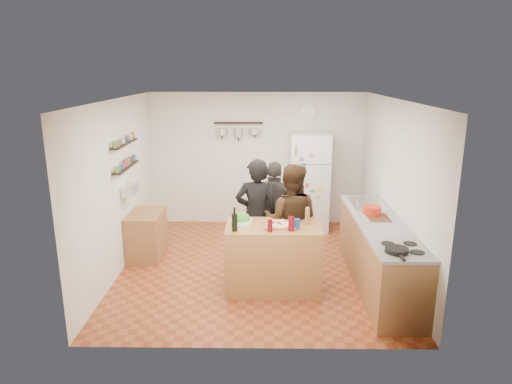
{
  "coord_description": "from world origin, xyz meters",
  "views": [
    {
      "loc": [
        0.08,
        -6.4,
        2.91
      ],
      "look_at": [
        0.0,
        0.1,
        1.15
      ],
      "focal_mm": 32.0,
      "sensor_mm": 36.0,
      "label": 1
    }
  ],
  "objects_px": {
    "salad_bowl": "(242,222)",
    "wine_bottle": "(235,223)",
    "person_center": "(291,221)",
    "skillet": "(397,250)",
    "person_left": "(257,216)",
    "person_back": "(275,211)",
    "fridge": "(309,182)",
    "prep_island": "(273,257)",
    "salt_canister": "(297,224)",
    "wall_clock": "(309,112)",
    "red_bowl": "(372,210)",
    "pepper_mill": "(307,217)",
    "side_table": "(147,235)",
    "counter_run": "(379,254)"
  },
  "relations": [
    {
      "from": "person_back",
      "to": "skillet",
      "type": "bearing_deg",
      "value": 132.4
    },
    {
      "from": "salad_bowl",
      "to": "person_left",
      "type": "distance_m",
      "value": 0.58
    },
    {
      "from": "person_center",
      "to": "skillet",
      "type": "bearing_deg",
      "value": 141.36
    },
    {
      "from": "person_back",
      "to": "wall_clock",
      "type": "xyz_separation_m",
      "value": [
        0.66,
        1.77,
        1.37
      ]
    },
    {
      "from": "prep_island",
      "to": "pepper_mill",
      "type": "relative_size",
      "value": 6.47
    },
    {
      "from": "prep_island",
      "to": "salt_canister",
      "type": "height_order",
      "value": "salt_canister"
    },
    {
      "from": "salt_canister",
      "to": "prep_island",
      "type": "bearing_deg",
      "value": 158.2
    },
    {
      "from": "person_center",
      "to": "red_bowl",
      "type": "relative_size",
      "value": 6.37
    },
    {
      "from": "counter_run",
      "to": "side_table",
      "type": "xyz_separation_m",
      "value": [
        -3.44,
        0.93,
        -0.09
      ]
    },
    {
      "from": "salad_bowl",
      "to": "person_back",
      "type": "distance_m",
      "value": 1.08
    },
    {
      "from": "skillet",
      "to": "wall_clock",
      "type": "xyz_separation_m",
      "value": [
        -0.65,
        3.7,
        1.2
      ]
    },
    {
      "from": "salad_bowl",
      "to": "salt_canister",
      "type": "height_order",
      "value": "salt_canister"
    },
    {
      "from": "salad_bowl",
      "to": "side_table",
      "type": "distance_m",
      "value": 1.96
    },
    {
      "from": "salad_bowl",
      "to": "pepper_mill",
      "type": "height_order",
      "value": "pepper_mill"
    },
    {
      "from": "person_center",
      "to": "wall_clock",
      "type": "distance_m",
      "value": 2.74
    },
    {
      "from": "salad_bowl",
      "to": "red_bowl",
      "type": "distance_m",
      "value": 1.88
    },
    {
      "from": "salad_bowl",
      "to": "prep_island",
      "type": "bearing_deg",
      "value": -6.79
    },
    {
      "from": "person_center",
      "to": "salad_bowl",
      "type": "bearing_deg",
      "value": 41.4
    },
    {
      "from": "pepper_mill",
      "to": "wall_clock",
      "type": "bearing_deg",
      "value": 84.57
    },
    {
      "from": "prep_island",
      "to": "person_back",
      "type": "bearing_deg",
      "value": 87.15
    },
    {
      "from": "wine_bottle",
      "to": "side_table",
      "type": "relative_size",
      "value": 0.28
    },
    {
      "from": "skillet",
      "to": "wall_clock",
      "type": "relative_size",
      "value": 0.88
    },
    {
      "from": "pepper_mill",
      "to": "skillet",
      "type": "distance_m",
      "value": 1.33
    },
    {
      "from": "person_left",
      "to": "wall_clock",
      "type": "relative_size",
      "value": 5.65
    },
    {
      "from": "wall_clock",
      "to": "side_table",
      "type": "relative_size",
      "value": 0.37
    },
    {
      "from": "person_center",
      "to": "skillet",
      "type": "distance_m",
      "value": 1.75
    },
    {
      "from": "pepper_mill",
      "to": "wall_clock",
      "type": "distance_m",
      "value": 2.97
    },
    {
      "from": "prep_island",
      "to": "salad_bowl",
      "type": "bearing_deg",
      "value": 173.21
    },
    {
      "from": "counter_run",
      "to": "salt_canister",
      "type": "bearing_deg",
      "value": -166.96
    },
    {
      "from": "person_left",
      "to": "fridge",
      "type": "relative_size",
      "value": 0.94
    },
    {
      "from": "fridge",
      "to": "side_table",
      "type": "xyz_separation_m",
      "value": [
        -2.69,
        -1.37,
        -0.54
      ]
    },
    {
      "from": "pepper_mill",
      "to": "prep_island",
      "type": "bearing_deg",
      "value": -173.66
    },
    {
      "from": "prep_island",
      "to": "side_table",
      "type": "xyz_separation_m",
      "value": [
        -1.98,
        1.08,
        -0.09
      ]
    },
    {
      "from": "pepper_mill",
      "to": "side_table",
      "type": "relative_size",
      "value": 0.24
    },
    {
      "from": "salad_bowl",
      "to": "wine_bottle",
      "type": "relative_size",
      "value": 1.3
    },
    {
      "from": "pepper_mill",
      "to": "salt_canister",
      "type": "distance_m",
      "value": 0.23
    },
    {
      "from": "red_bowl",
      "to": "wine_bottle",
      "type": "bearing_deg",
      "value": -159.7
    },
    {
      "from": "counter_run",
      "to": "wall_clock",
      "type": "relative_size",
      "value": 8.77
    },
    {
      "from": "person_back",
      "to": "fridge",
      "type": "height_order",
      "value": "fridge"
    },
    {
      "from": "counter_run",
      "to": "red_bowl",
      "type": "relative_size",
      "value": 10.16
    },
    {
      "from": "person_center",
      "to": "wall_clock",
      "type": "xyz_separation_m",
      "value": [
        0.45,
        2.35,
        1.33
      ]
    },
    {
      "from": "person_back",
      "to": "fridge",
      "type": "relative_size",
      "value": 0.87
    },
    {
      "from": "red_bowl",
      "to": "person_left",
      "type": "bearing_deg",
      "value": 176.35
    },
    {
      "from": "wine_bottle",
      "to": "person_center",
      "type": "height_order",
      "value": "person_center"
    },
    {
      "from": "person_center",
      "to": "person_left",
      "type": "bearing_deg",
      "value": -6.35
    },
    {
      "from": "wine_bottle",
      "to": "counter_run",
      "type": "bearing_deg",
      "value": 10.65
    },
    {
      "from": "prep_island",
      "to": "pepper_mill",
      "type": "distance_m",
      "value": 0.71
    },
    {
      "from": "wall_clock",
      "to": "prep_island",
      "type": "bearing_deg",
      "value": -104.32
    },
    {
      "from": "person_left",
      "to": "salt_canister",
      "type": "bearing_deg",
      "value": 126.06
    },
    {
      "from": "wine_bottle",
      "to": "skillet",
      "type": "bearing_deg",
      "value": -20.69
    }
  ]
}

